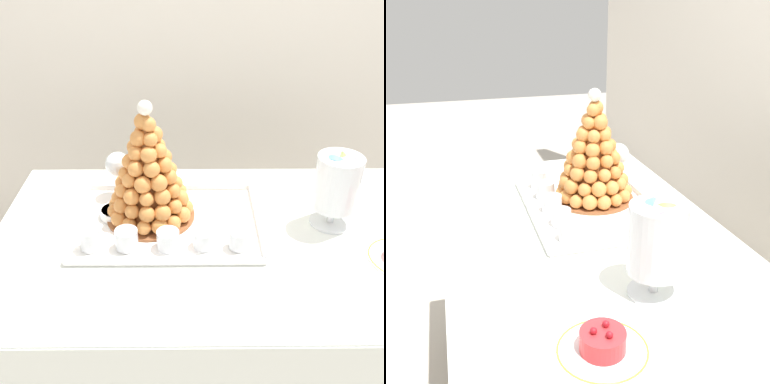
{
  "view_description": "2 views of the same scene",
  "coord_description": "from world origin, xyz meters",
  "views": [
    {
      "loc": [
        -0.08,
        -1.06,
        1.57
      ],
      "look_at": [
        -0.07,
        0.03,
        0.91
      ],
      "focal_mm": 42.95,
      "sensor_mm": 36.0,
      "label": 1
    },
    {
      "loc": [
        1.13,
        -0.35,
        1.39
      ],
      "look_at": [
        0.05,
        -0.04,
        0.92
      ],
      "focal_mm": 42.92,
      "sensor_mm": 36.0,
      "label": 2
    }
  ],
  "objects": [
    {
      "name": "backdrop_wall",
      "position": [
        0.0,
        0.97,
        1.25
      ],
      "size": [
        4.8,
        0.1,
        2.5
      ],
      "primitive_type": "cube",
      "color": "silver",
      "rests_on": "ground_plane"
    },
    {
      "name": "buffet_table",
      "position": [
        0.0,
        0.0,
        0.66
      ],
      "size": [
        1.29,
        0.8,
        0.78
      ],
      "color": "brown",
      "rests_on": "ground_plane"
    },
    {
      "name": "serving_tray",
      "position": [
        -0.14,
        0.06,
        0.78
      ],
      "size": [
        0.54,
        0.39,
        0.02
      ],
      "color": "white",
      "rests_on": "buffet_table"
    },
    {
      "name": "croquembouche",
      "position": [
        -0.19,
        0.09,
        0.93
      ],
      "size": [
        0.26,
        0.26,
        0.36
      ],
      "color": "brown",
      "rests_on": "serving_tray"
    },
    {
      "name": "dessert_cup_left",
      "position": [
        -0.35,
        -0.07,
        0.81
      ],
      "size": [
        0.06,
        0.06,
        0.06
      ],
      "color": "silver",
      "rests_on": "serving_tray"
    },
    {
      "name": "dessert_cup_mid_left",
      "position": [
        -0.25,
        -0.06,
        0.81
      ],
      "size": [
        0.06,
        0.06,
        0.05
      ],
      "color": "silver",
      "rests_on": "serving_tray"
    },
    {
      "name": "dessert_cup_centre",
      "position": [
        -0.13,
        -0.07,
        0.81
      ],
      "size": [
        0.06,
        0.06,
        0.05
      ],
      "color": "silver",
      "rests_on": "serving_tray"
    },
    {
      "name": "dessert_cup_mid_right",
      "position": [
        -0.04,
        -0.06,
        0.81
      ],
      "size": [
        0.06,
        0.06,
        0.05
      ],
      "color": "silver",
      "rests_on": "serving_tray"
    },
    {
      "name": "dessert_cup_right",
      "position": [
        0.06,
        -0.07,
        0.81
      ],
      "size": [
        0.05,
        0.05,
        0.05
      ],
      "color": "silver",
      "rests_on": "serving_tray"
    },
    {
      "name": "creme_brulee_ramekin",
      "position": [
        -0.3,
        0.09,
        0.8
      ],
      "size": [
        0.09,
        0.09,
        0.02
      ],
      "color": "white",
      "rests_on": "serving_tray"
    },
    {
      "name": "macaron_goblet",
      "position": [
        0.34,
        0.06,
        0.92
      ],
      "size": [
        0.13,
        0.13,
        0.24
      ],
      "color": "white",
      "rests_on": "buffet_table"
    },
    {
      "name": "wine_glass",
      "position": [
        -0.3,
        0.21,
        0.89
      ],
      "size": [
        0.08,
        0.08,
        0.16
      ],
      "color": "silver",
      "rests_on": "buffet_table"
    }
  ]
}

